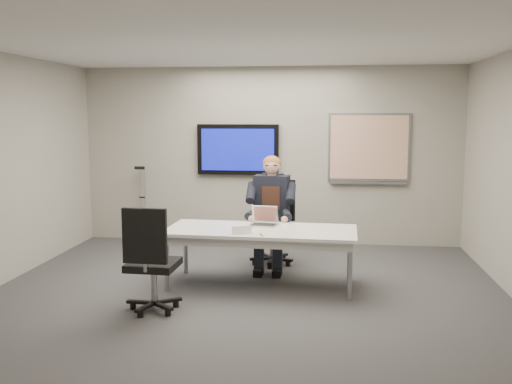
# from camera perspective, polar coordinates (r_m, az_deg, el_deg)

# --- Properties ---
(floor) EXTENTS (6.00, 6.00, 0.02)m
(floor) POSITION_cam_1_polar(r_m,az_deg,el_deg) (6.41, -1.33, -10.92)
(floor) COLOR #333336
(floor) RESTS_ON ground
(ceiling) EXTENTS (6.00, 6.00, 0.02)m
(ceiling) POSITION_cam_1_polar(r_m,az_deg,el_deg) (6.12, -1.42, 14.75)
(ceiling) COLOR silver
(ceiling) RESTS_ON wall_back
(wall_back) EXTENTS (6.00, 0.02, 2.80)m
(wall_back) POSITION_cam_1_polar(r_m,az_deg,el_deg) (9.08, 1.36, 3.63)
(wall_back) COLOR #9B978C
(wall_back) RESTS_ON ground
(wall_front) EXTENTS (6.00, 0.02, 2.80)m
(wall_front) POSITION_cam_1_polar(r_m,az_deg,el_deg) (3.21, -9.14, -4.16)
(wall_front) COLOR #9B978C
(wall_front) RESTS_ON ground
(conference_table) EXTENTS (2.30, 1.03, 0.70)m
(conference_table) POSITION_cam_1_polar(r_m,az_deg,el_deg) (6.84, 0.52, -4.37)
(conference_table) COLOR silver
(conference_table) RESTS_ON ground
(tv_display) EXTENTS (1.30, 0.09, 0.80)m
(tv_display) POSITION_cam_1_polar(r_m,az_deg,el_deg) (9.08, -1.82, 4.27)
(tv_display) COLOR black
(tv_display) RESTS_ON wall_back
(whiteboard) EXTENTS (1.25, 0.08, 1.10)m
(whiteboard) POSITION_cam_1_polar(r_m,az_deg,el_deg) (9.02, 11.22, 4.29)
(whiteboard) COLOR #919399
(whiteboard) RESTS_ON wall_back
(office_chair_far) EXTENTS (0.70, 0.70, 1.16)m
(office_chair_far) POSITION_cam_1_polar(r_m,az_deg,el_deg) (7.92, 1.75, -4.59)
(office_chair_far) COLOR black
(office_chair_far) RESTS_ON ground
(office_chair_near) EXTENTS (0.56, 0.56, 1.13)m
(office_chair_near) POSITION_cam_1_polar(r_m,az_deg,el_deg) (6.10, -10.35, -8.57)
(office_chair_near) COLOR black
(office_chair_near) RESTS_ON ground
(seated_person) EXTENTS (0.49, 0.84, 1.51)m
(seated_person) POSITION_cam_1_polar(r_m,az_deg,el_deg) (7.60, 1.45, -3.22)
(seated_person) COLOR #1D2330
(seated_person) RESTS_ON office_chair_far
(crutch) EXTENTS (0.28, 0.53, 1.30)m
(crutch) POSITION_cam_1_polar(r_m,az_deg,el_deg) (9.40, -11.27, -1.07)
(crutch) COLOR #9C9FA3
(crutch) RESTS_ON ground
(laptop) EXTENTS (0.35, 0.34, 0.23)m
(laptop) POSITION_cam_1_polar(r_m,az_deg,el_deg) (7.06, 0.83, -2.85)
(laptop) COLOR #BCBCBE
(laptop) RESTS_ON conference_table
(name_tent) EXTENTS (0.23, 0.13, 0.09)m
(name_tent) POSITION_cam_1_polar(r_m,az_deg,el_deg) (6.54, -1.44, -3.82)
(name_tent) COLOR silver
(name_tent) RESTS_ON conference_table
(pen) EXTENTS (0.05, 0.12, 0.01)m
(pen) POSITION_cam_1_polar(r_m,az_deg,el_deg) (6.48, 0.52, -4.29)
(pen) COLOR black
(pen) RESTS_ON conference_table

